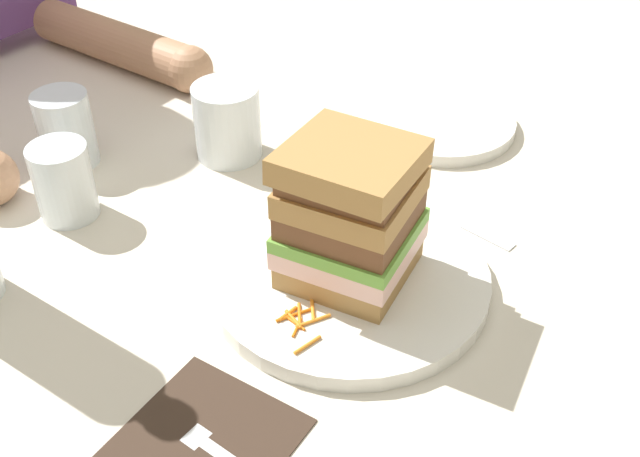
{
  "coord_description": "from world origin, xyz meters",
  "views": [
    {
      "loc": [
        -0.46,
        -0.32,
        0.5
      ],
      "look_at": [
        -0.0,
        0.01,
        0.06
      ],
      "focal_mm": 43.59,
      "sensor_mm": 36.0,
      "label": 1
    }
  ],
  "objects": [
    {
      "name": "juice_glass",
      "position": [
        0.11,
        0.22,
        0.04
      ],
      "size": [
        0.08,
        0.08,
        0.09
      ],
      "color": "white",
      "rests_on": "ground_plane"
    },
    {
      "name": "empty_tumbler_0",
      "position": [
        -0.01,
        0.36,
        0.04
      ],
      "size": [
        0.06,
        0.06,
        0.09
      ],
      "primitive_type": "cylinder",
      "color": "silver",
      "rests_on": "ground_plane"
    },
    {
      "name": "carrot_shred_4",
      "position": [
        -0.08,
        -0.02,
        0.02
      ],
      "size": [
        0.03,
        0.02,
        0.0
      ],
      "primitive_type": "cylinder",
      "rotation": [
        0.0,
        1.57,
        0.67
      ],
      "color": "orange",
      "rests_on": "main_plate"
    },
    {
      "name": "carrot_shred_10",
      "position": [
        0.05,
        -0.0,
        0.02
      ],
      "size": [
        0.02,
        0.01,
        0.0
      ],
      "primitive_type": "cylinder",
      "rotation": [
        0.0,
        1.57,
        2.94
      ],
      "color": "orange",
      "rests_on": "main_plate"
    },
    {
      "name": "carrot_shred_1",
      "position": [
        -0.1,
        -0.05,
        0.02
      ],
      "size": [
        0.03,
        0.01,
        0.0
      ],
      "primitive_type": "cylinder",
      "rotation": [
        0.0,
        1.57,
        2.92
      ],
      "color": "orange",
      "rests_on": "main_plate"
    },
    {
      "name": "carrot_shred_2",
      "position": [
        -0.08,
        -0.02,
        0.02
      ],
      "size": [
        0.01,
        0.02,
        0.0
      ],
      "primitive_type": "cylinder",
      "rotation": [
        0.0,
        1.57,
        4.35
      ],
      "color": "orange",
      "rests_on": "main_plate"
    },
    {
      "name": "sandwich",
      "position": [
        -0.0,
        -0.02,
        0.09
      ],
      "size": [
        0.12,
        0.13,
        0.14
      ],
      "color": "#A87A42",
      "rests_on": "main_plate"
    },
    {
      "name": "carrot_shred_13",
      "position": [
        0.07,
        0.01,
        0.02
      ],
      "size": [
        0.02,
        0.03,
        0.0
      ],
      "primitive_type": "cylinder",
      "rotation": [
        0.0,
        1.57,
        5.09
      ],
      "color": "orange",
      "rests_on": "main_plate"
    },
    {
      "name": "carrot_shred_12",
      "position": [
        0.09,
        -0.01,
        0.02
      ],
      "size": [
        0.03,
        0.02,
        0.0
      ],
      "primitive_type": "cylinder",
      "rotation": [
        0.0,
        1.57,
        0.57
      ],
      "color": "orange",
      "rests_on": "main_plate"
    },
    {
      "name": "fork",
      "position": [
        -0.21,
        -0.05,
        0.0
      ],
      "size": [
        0.02,
        0.17,
        0.0
      ],
      "color": "silver",
      "rests_on": "napkin_dark"
    },
    {
      "name": "carrot_shred_9",
      "position": [
        0.08,
        -0.02,
        0.02
      ],
      "size": [
        0.03,
        0.01,
        0.0
      ],
      "primitive_type": "cylinder",
      "rotation": [
        0.0,
        1.57,
        3.51
      ],
      "color": "orange",
      "rests_on": "main_plate"
    },
    {
      "name": "carrot_shred_0",
      "position": [
        -0.09,
        -0.03,
        0.02
      ],
      "size": [
        0.02,
        0.01,
        0.0
      ],
      "primitive_type": "cylinder",
      "rotation": [
        0.0,
        1.57,
        0.31
      ],
      "color": "orange",
      "rests_on": "main_plate"
    },
    {
      "name": "empty_tumbler_1",
      "position": [
        -0.08,
        0.28,
        0.04
      ],
      "size": [
        0.06,
        0.06,
        0.08
      ],
      "primitive_type": "cylinder",
      "color": "silver",
      "rests_on": "ground_plane"
    },
    {
      "name": "main_plate",
      "position": [
        -0.0,
        -0.02,
        0.01
      ],
      "size": [
        0.26,
        0.26,
        0.02
      ],
      "primitive_type": "cylinder",
      "color": "white",
      "rests_on": "ground_plane"
    },
    {
      "name": "side_plate",
      "position": [
        0.31,
        0.05,
        0.01
      ],
      "size": [
        0.18,
        0.18,
        0.02
      ],
      "primitive_type": "cylinder",
      "color": "white",
      "rests_on": "ground_plane"
    },
    {
      "name": "knife",
      "position": [
        0.15,
        -0.03,
        0.0
      ],
      "size": [
        0.04,
        0.2,
        0.0
      ],
      "color": "silver",
      "rests_on": "ground_plane"
    },
    {
      "name": "napkin_dark",
      "position": [
        -0.21,
        -0.03,
        0.0
      ],
      "size": [
        0.14,
        0.13,
        0.0
      ],
      "primitive_type": "cube",
      "rotation": [
        0.0,
        0.0,
        0.05
      ],
      "color": "#38281E",
      "rests_on": "ground_plane"
    },
    {
      "name": "carrot_shred_7",
      "position": [
        -0.07,
        -0.03,
        0.02
      ],
      "size": [
        0.03,
        0.02,
        0.0
      ],
      "primitive_type": "cylinder",
      "rotation": [
        0.0,
        1.57,
        5.78
      ],
      "color": "orange",
      "rests_on": "main_plate"
    },
    {
      "name": "carrot_shred_8",
      "position": [
        -0.06,
        -0.03,
        0.02
      ],
      "size": [
        0.02,
        0.02,
        0.0
      ],
      "primitive_type": "cylinder",
      "rotation": [
        0.0,
        1.57,
        3.83
      ],
      "color": "orange",
      "rests_on": "main_plate"
    },
    {
      "name": "carrot_shred_6",
      "position": [
        -0.08,
        -0.01,
        0.02
      ],
      "size": [
        0.02,
        0.01,
        0.0
      ],
      "primitive_type": "cylinder",
      "rotation": [
        0.0,
        1.57,
        3.02
      ],
      "color": "orange",
      "rests_on": "main_plate"
    },
    {
      "name": "carrot_shred_11",
      "position": [
        0.07,
        -0.0,
        0.02
      ],
      "size": [
        0.01,
        0.02,
        0.0
      ],
      "primitive_type": "cylinder",
      "rotation": [
        0.0,
        1.57,
        2.21
      ],
      "color": "orange",
      "rests_on": "main_plate"
    },
    {
      "name": "ground_plane",
      "position": [
        0.0,
        0.0,
        0.0
      ],
      "size": [
        3.0,
        3.0,
        0.0
      ],
      "primitive_type": "plane",
      "color": "beige"
    },
    {
      "name": "carrot_shred_5",
      "position": [
        -0.08,
        -0.02,
        0.02
      ],
      "size": [
        0.01,
        0.02,
        0.0
      ],
      "primitive_type": "cylinder",
      "rotation": [
        0.0,
        1.57,
        4.56
      ],
      "color": "orange",
      "rests_on": "main_plate"
    },
    {
      "name": "carrot_shred_3",
      "position": [
        -0.08,
        -0.02,
        0.02
      ],
      "size": [
        0.03,
        0.02,
        0.0
      ],
      "primitive_type": "cylinder",
      "rotation": [
        0.0,
        1.57,
        5.79
      ],
      "color": "orange",
      "rests_on": "main_plate"
    },
    {
      "name": "carrot_shred_14",
      "position": [
        0.07,
        -0.01,
        0.02
      ],
      "size": [
        0.02,
        0.01,
        0.0
      ],
      "primitive_type": "cylinder",
      "rotation": [
        0.0,
        1.57,
        2.59
      ],
      "color": "orange",
      "rests_on": "main_plate"
    }
  ]
}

